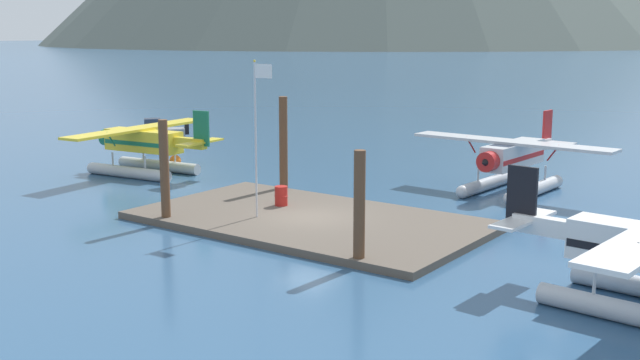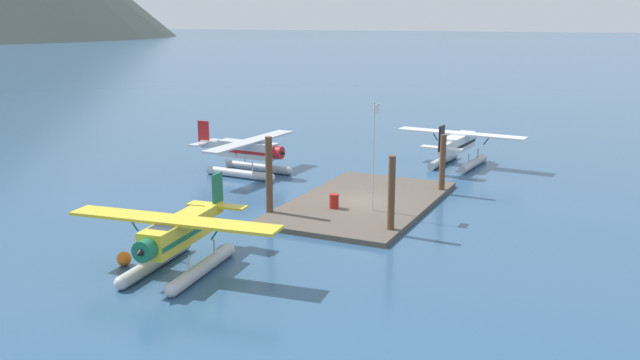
{
  "view_description": "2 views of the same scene",
  "coord_description": "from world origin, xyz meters",
  "px_view_note": "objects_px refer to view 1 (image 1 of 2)",
  "views": [
    {
      "loc": [
        18.89,
        -25.23,
        8.0
      ],
      "look_at": [
        -1.52,
        2.82,
        1.27
      ],
      "focal_mm": 43.03,
      "sensor_mm": 36.0,
      "label": 1
    },
    {
      "loc": [
        -38.58,
        -15.08,
        11.59
      ],
      "look_at": [
        -1.04,
        2.52,
        1.62
      ],
      "focal_mm": 37.73,
      "sensor_mm": 36.0,
      "label": 2
    }
  ],
  "objects_px": {
    "flagpole": "(258,122)",
    "boat_grey_open_west": "(155,132)",
    "seaplane_yellow_port_fwd": "(143,147)",
    "seaplane_silver_bow_right": "(512,162)",
    "fuel_drum": "(281,196)",
    "mooring_buoy": "(175,161)"
  },
  "relations": [
    {
      "from": "flagpole",
      "to": "boat_grey_open_west",
      "type": "distance_m",
      "value": 28.81
    },
    {
      "from": "seaplane_yellow_port_fwd",
      "to": "boat_grey_open_west",
      "type": "height_order",
      "value": "seaplane_yellow_port_fwd"
    },
    {
      "from": "seaplane_yellow_port_fwd",
      "to": "boat_grey_open_west",
      "type": "relative_size",
      "value": 2.51
    },
    {
      "from": "mooring_buoy",
      "to": "seaplane_yellow_port_fwd",
      "type": "bearing_deg",
      "value": -80.46
    },
    {
      "from": "fuel_drum",
      "to": "flagpole",
      "type": "bearing_deg",
      "value": -74.08
    },
    {
      "from": "mooring_buoy",
      "to": "boat_grey_open_west",
      "type": "relative_size",
      "value": 0.17
    },
    {
      "from": "flagpole",
      "to": "boat_grey_open_west",
      "type": "height_order",
      "value": "flagpole"
    },
    {
      "from": "mooring_buoy",
      "to": "fuel_drum",
      "type": "bearing_deg",
      "value": -23.43
    },
    {
      "from": "boat_grey_open_west",
      "to": "mooring_buoy",
      "type": "bearing_deg",
      "value": -36.77
    },
    {
      "from": "seaplane_silver_bow_right",
      "to": "flagpole",
      "type": "bearing_deg",
      "value": -116.07
    },
    {
      "from": "flagpole",
      "to": "fuel_drum",
      "type": "xyz_separation_m",
      "value": [
        -0.66,
        2.31,
        -3.61
      ]
    },
    {
      "from": "mooring_buoy",
      "to": "seaplane_silver_bow_right",
      "type": "bearing_deg",
      "value": 13.51
    },
    {
      "from": "flagpole",
      "to": "seaplane_silver_bow_right",
      "type": "xyz_separation_m",
      "value": [
        6.08,
        12.42,
        -2.78
      ]
    },
    {
      "from": "seaplane_yellow_port_fwd",
      "to": "seaplane_silver_bow_right",
      "type": "height_order",
      "value": "same"
    },
    {
      "from": "fuel_drum",
      "to": "boat_grey_open_west",
      "type": "distance_m",
      "value": 26.78
    },
    {
      "from": "fuel_drum",
      "to": "boat_grey_open_west",
      "type": "height_order",
      "value": "boat_grey_open_west"
    },
    {
      "from": "seaplane_silver_bow_right",
      "to": "boat_grey_open_west",
      "type": "relative_size",
      "value": 2.5
    },
    {
      "from": "fuel_drum",
      "to": "seaplane_yellow_port_fwd",
      "type": "distance_m",
      "value": 12.44
    },
    {
      "from": "seaplane_yellow_port_fwd",
      "to": "boat_grey_open_west",
      "type": "xyz_separation_m",
      "value": [
        -11.07,
        10.77,
        -1.09
      ]
    },
    {
      "from": "seaplane_silver_bow_right",
      "to": "boat_grey_open_west",
      "type": "distance_m",
      "value": 30.13
    },
    {
      "from": "boat_grey_open_west",
      "to": "seaplane_yellow_port_fwd",
      "type": "bearing_deg",
      "value": -44.21
    },
    {
      "from": "mooring_buoy",
      "to": "seaplane_yellow_port_fwd",
      "type": "distance_m",
      "value": 3.14
    }
  ]
}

